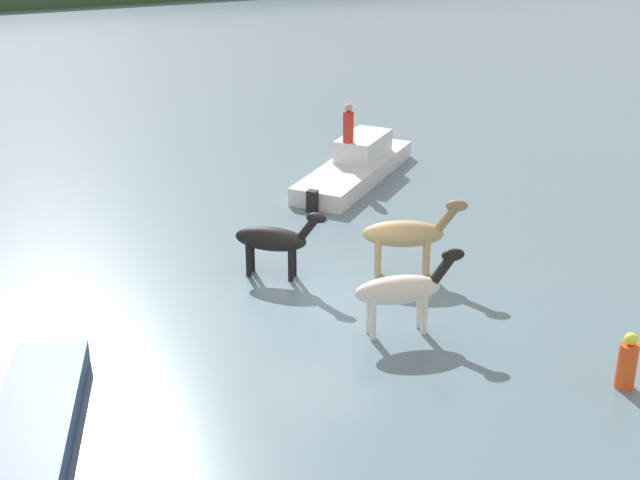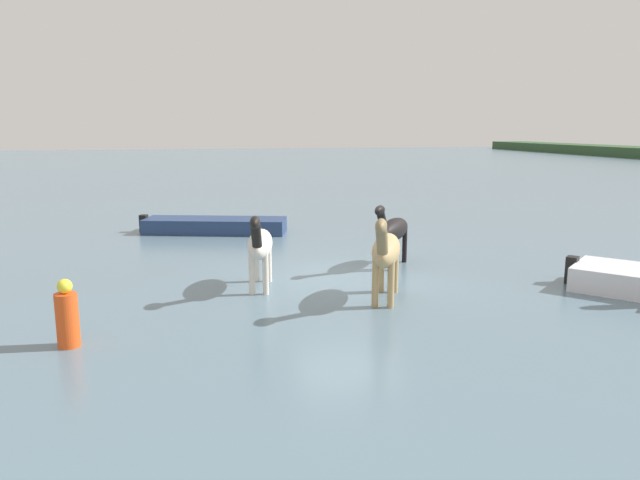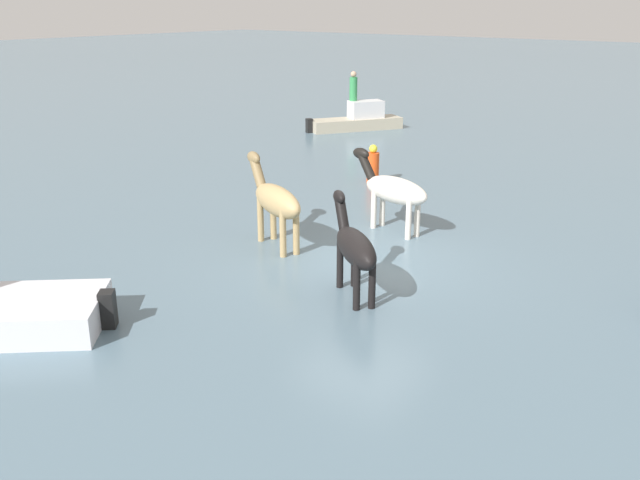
# 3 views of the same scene
# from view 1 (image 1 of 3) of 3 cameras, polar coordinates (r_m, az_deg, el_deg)

# --- Properties ---
(ground_plane) EXTENTS (174.71, 174.71, 0.00)m
(ground_plane) POSITION_cam_1_polar(r_m,az_deg,el_deg) (19.84, 0.38, -3.58)
(ground_plane) COLOR slate
(distant_shoreline) EXTENTS (157.24, 6.00, 2.40)m
(distant_shoreline) POSITION_cam_1_polar(r_m,az_deg,el_deg) (66.19, -17.54, 14.44)
(distant_shoreline) COLOR #304D2D
(distant_shoreline) RESTS_ON ground_plane
(horse_dark_mare) EXTENTS (1.94, 1.61, 1.71)m
(horse_dark_mare) POSITION_cam_1_polar(r_m,az_deg,el_deg) (20.35, -3.01, 0.03)
(horse_dark_mare) COLOR black
(horse_dark_mare) RESTS_ON ground_plane
(horse_lead) EXTENTS (2.37, 1.32, 1.89)m
(horse_lead) POSITION_cam_1_polar(r_m,az_deg,el_deg) (20.46, 5.65, 0.38)
(horse_lead) COLOR tan
(horse_lead) RESTS_ON ground_plane
(horse_dun_straggler) EXTENTS (2.33, 0.86, 1.80)m
(horse_dun_straggler) POSITION_cam_1_polar(r_m,az_deg,el_deg) (17.92, 5.31, -3.24)
(horse_dun_straggler) COLOR silver
(horse_dun_straggler) RESTS_ON ground_plane
(boat_launch_far) EXTENTS (5.42, 5.09, 1.37)m
(boat_launch_far) POSITION_cam_1_polar(r_m,az_deg,el_deg) (27.13, 2.35, 4.69)
(boat_launch_far) COLOR silver
(boat_launch_far) RESTS_ON ground_plane
(boat_dinghy_port) EXTENTS (2.56, 5.01, 0.74)m
(boat_dinghy_port) POSITION_cam_1_polar(r_m,az_deg,el_deg) (15.90, -18.03, -11.58)
(boat_dinghy_port) COLOR navy
(boat_dinghy_port) RESTS_ON ground_plane
(person_spotter_bow) EXTENTS (0.32, 0.32, 1.19)m
(person_spotter_bow) POSITION_cam_1_polar(r_m,az_deg,el_deg) (26.48, 1.85, 7.50)
(person_spotter_bow) COLOR red
(person_spotter_bow) RESTS_ON boat_launch_far
(buoy_channel_marker) EXTENTS (0.36, 0.36, 1.14)m
(buoy_channel_marker) POSITION_cam_1_polar(r_m,az_deg,el_deg) (17.23, 19.31, -7.55)
(buoy_channel_marker) COLOR #E54C19
(buoy_channel_marker) RESTS_ON ground_plane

